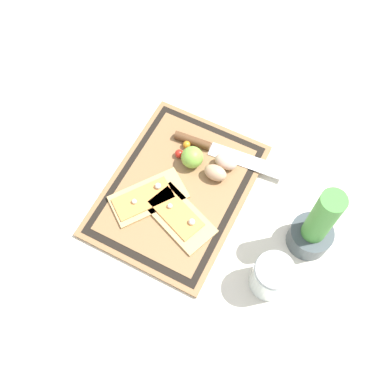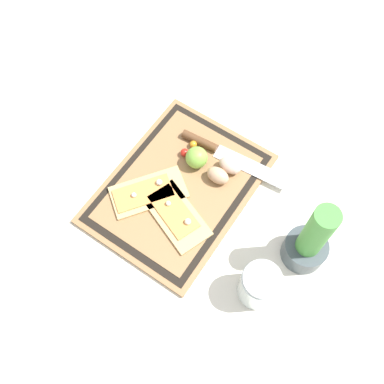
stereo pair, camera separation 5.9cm
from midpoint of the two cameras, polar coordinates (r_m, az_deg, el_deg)
name	(u,v)px [view 2 (the right image)]	position (r m, az deg, el deg)	size (l,w,h in m)	color
ground_plane	(179,189)	(1.15, -0.25, 0.26)	(6.00, 6.00, 0.00)	silver
cutting_board	(178,188)	(1.14, -0.25, 0.42)	(0.45, 0.33, 0.02)	#997047
pizza_slice_near	(147,192)	(1.12, -4.18, -0.12)	(0.21, 0.18, 0.02)	tan
pizza_slice_far	(176,215)	(1.10, -0.49, -3.02)	(0.15, 0.20, 0.02)	tan
knife	(217,150)	(1.18, 4.63, 5.31)	(0.06, 0.31, 0.02)	silver
egg_brown	(218,175)	(1.13, 4.80, 2.03)	(0.04, 0.06, 0.04)	tan
egg_pink	(230,165)	(1.15, 6.30, 3.29)	(0.04, 0.06, 0.04)	beige
lime	(197,158)	(1.14, 2.17, 4.26)	(0.06, 0.06, 0.06)	#7FB742
cherry_tomato_red	(185,153)	(1.17, 0.51, 4.95)	(0.02, 0.02, 0.02)	red
cherry_tomato_yellow	(193,144)	(1.18, 1.59, 5.99)	(0.02, 0.02, 0.02)	orange
herb_pot	(310,242)	(1.05, 16.28, -6.27)	(0.10, 0.10, 0.24)	#3D474C
sauce_jar	(259,286)	(1.03, 10.16, -11.75)	(0.09, 0.09, 0.11)	silver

